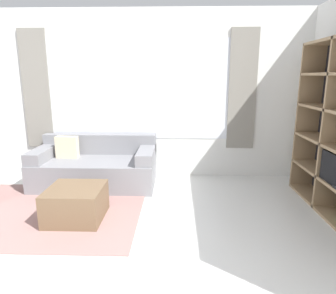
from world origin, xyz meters
TOP-DOWN VIEW (x-y plane):
  - wall_back at (0.00, 3.34)m, footprint 6.67×0.11m
  - area_rug at (-1.22, 1.81)m, footprint 2.81×1.85m
  - couch_main at (-0.64, 2.84)m, footprint 1.84×0.92m
  - ottoman at (-0.56, 1.64)m, footprint 0.64×0.64m

SIDE VIEW (x-z plane):
  - area_rug at x=-1.22m, z-range 0.00..0.01m
  - ottoman at x=-0.56m, z-range 0.00..0.39m
  - couch_main at x=-0.64m, z-range -0.10..0.66m
  - wall_back at x=0.00m, z-range 0.01..2.71m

